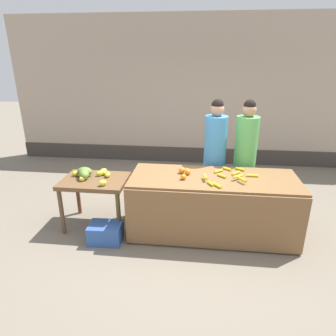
{
  "coord_description": "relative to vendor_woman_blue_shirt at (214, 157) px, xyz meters",
  "views": [
    {
      "loc": [
        0.12,
        -3.75,
        2.39
      ],
      "look_at": [
        -0.32,
        0.15,
        0.9
      ],
      "focal_mm": 31.52,
      "sensor_mm": 36.0,
      "label": 1
    }
  ],
  "objects": [
    {
      "name": "vendor_woman_green_shirt",
      "position": [
        0.47,
        0.02,
        -0.0
      ],
      "size": [
        0.34,
        0.34,
        1.8
      ],
      "color": "#33333D",
      "rests_on": "ground"
    },
    {
      "name": "side_table_wooden",
      "position": [
        -1.72,
        -0.69,
        -0.28
      ],
      "size": [
        0.92,
        0.68,
        0.74
      ],
      "color": "brown",
      "rests_on": "ground"
    },
    {
      "name": "produce_sack",
      "position": [
        -1.01,
        0.19,
        -0.69
      ],
      "size": [
        0.47,
        0.46,
        0.44
      ],
      "primitive_type": "ellipsoid",
      "rotation": [
        0.0,
        0.0,
        2.42
      ],
      "color": "maroon",
      "rests_on": "ground"
    },
    {
      "name": "ground_plane",
      "position": [
        -0.35,
        -0.69,
        -0.91
      ],
      "size": [
        24.0,
        24.0,
        0.0
      ],
      "primitive_type": "plane",
      "color": "#756B5B"
    },
    {
      "name": "produce_crate",
      "position": [
        -1.47,
        -1.11,
        -0.78
      ],
      "size": [
        0.45,
        0.34,
        0.26
      ],
      "primitive_type": "cube",
      "rotation": [
        0.0,
        0.0,
        0.04
      ],
      "color": "#3359A5",
      "rests_on": "ground"
    },
    {
      "name": "orange_pile",
      "position": [
        -0.43,
        -0.67,
        -0.02
      ],
      "size": [
        0.17,
        0.3,
        0.09
      ],
      "color": "orange",
      "rests_on": "fruit_stall_counter"
    },
    {
      "name": "banana_bunch_pile",
      "position": [
        0.17,
        -0.68,
        -0.04
      ],
      "size": [
        0.75,
        0.74,
        0.07
      ],
      "color": "gold",
      "rests_on": "fruit_stall_counter"
    },
    {
      "name": "market_wall_back",
      "position": [
        -0.35,
        2.39,
        0.69
      ],
      "size": [
        8.53,
        0.23,
        3.25
      ],
      "color": "tan",
      "rests_on": "ground"
    },
    {
      "name": "mango_papaya_pile",
      "position": [
        -1.82,
        -0.65,
        -0.11
      ],
      "size": [
        0.63,
        0.58,
        0.14
      ],
      "color": "yellow",
      "rests_on": "side_table_wooden"
    },
    {
      "name": "vendor_woman_blue_shirt",
      "position": [
        0.0,
        0.0,
        0.0
      ],
      "size": [
        0.34,
        0.34,
        1.81
      ],
      "color": "#33333D",
      "rests_on": "ground"
    },
    {
      "name": "fruit_stall_counter",
      "position": [
        -0.03,
        -0.71,
        -0.49
      ],
      "size": [
        2.28,
        0.91,
        0.85
      ],
      "color": "brown",
      "rests_on": "ground"
    }
  ]
}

